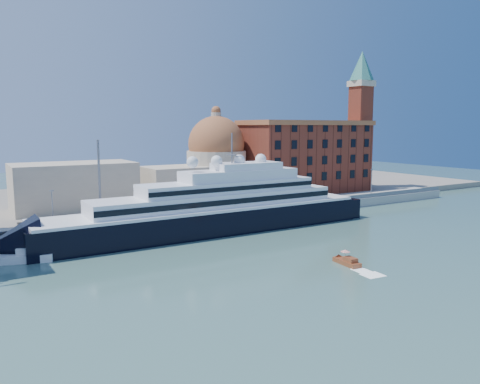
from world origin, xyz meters
TOP-DOWN VIEW (x-y plane):
  - ground at (0.00, 0.00)m, footprint 400.00×400.00m
  - quay at (0.00, 34.00)m, footprint 180.00×10.00m
  - land at (0.00, 75.00)m, footprint 260.00×72.00m
  - quay_fence at (0.00, 29.50)m, footprint 180.00×0.10m
  - superyacht at (-1.32, 23.00)m, footprint 85.44×11.84m
  - service_barge at (-37.68, 20.16)m, footprint 12.49×7.30m
  - water_taxi at (9.47, -10.97)m, footprint 2.37×5.66m
  - warehouse at (52.00, 52.00)m, footprint 43.00×19.00m
  - campanile at (76.00, 52.00)m, footprint 8.40×8.40m
  - church at (6.39, 57.72)m, footprint 66.00×18.00m
  - lamp_posts at (-12.67, 32.27)m, footprint 120.80×2.40m

SIDE VIEW (x-z plane):
  - ground at x=0.00m, z-range 0.00..0.00m
  - water_taxi at x=9.47m, z-range -0.68..1.94m
  - service_barge at x=-37.68m, z-range -0.57..2.10m
  - land at x=0.00m, z-range 0.00..2.00m
  - quay at x=0.00m, z-range 0.00..2.50m
  - quay_fence at x=0.00m, z-range 2.50..3.70m
  - superyacht at x=-1.32m, z-range -8.36..17.17m
  - lamp_posts at x=-12.67m, z-range 0.84..18.84m
  - church at x=6.39m, z-range -1.84..23.66m
  - warehouse at x=52.00m, z-range 2.16..25.41m
  - campanile at x=76.00m, z-range 5.26..52.26m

